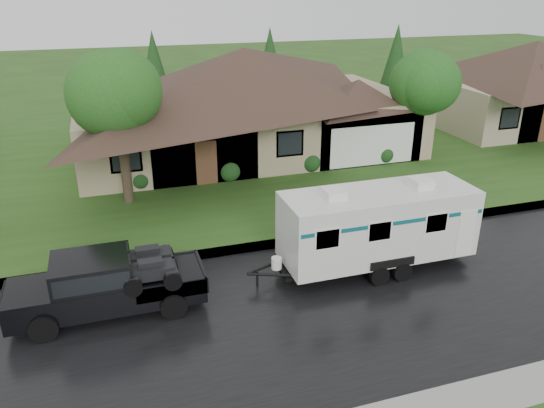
# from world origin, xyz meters

# --- Properties ---
(ground) EXTENTS (140.00, 140.00, 0.00)m
(ground) POSITION_xyz_m (0.00, 0.00, 0.00)
(ground) COLOR #254B17
(ground) RESTS_ON ground
(road) EXTENTS (140.00, 8.00, 0.01)m
(road) POSITION_xyz_m (0.00, -2.00, 0.01)
(road) COLOR black
(road) RESTS_ON ground
(curb) EXTENTS (140.00, 0.50, 0.15)m
(curb) POSITION_xyz_m (0.00, 2.25, 0.07)
(curb) COLOR gray
(curb) RESTS_ON ground
(lawn) EXTENTS (140.00, 26.00, 0.15)m
(lawn) POSITION_xyz_m (0.00, 15.00, 0.07)
(lawn) COLOR #254B17
(lawn) RESTS_ON ground
(house_main) EXTENTS (19.44, 10.80, 6.90)m
(house_main) POSITION_xyz_m (2.29, 13.84, 3.59)
(house_main) COLOR tan
(house_main) RESTS_ON lawn
(house_neighbor) EXTENTS (15.12, 9.72, 6.45)m
(house_neighbor) POSITION_xyz_m (22.27, 14.34, 3.32)
(house_neighbor) COLOR tan
(house_neighbor) RESTS_ON lawn
(tree_left_green) EXTENTS (3.94, 3.94, 6.52)m
(tree_left_green) POSITION_xyz_m (-4.92, 7.93, 4.67)
(tree_left_green) COLOR #382B1E
(tree_left_green) RESTS_ON lawn
(tree_right_green) EXTENTS (3.45, 3.45, 5.72)m
(tree_right_green) POSITION_xyz_m (10.43, 9.31, 4.11)
(tree_right_green) COLOR #382B1E
(tree_right_green) RESTS_ON lawn
(shrub_row) EXTENTS (13.60, 1.00, 1.00)m
(shrub_row) POSITION_xyz_m (2.00, 9.30, 0.65)
(shrub_row) COLOR #143814
(shrub_row) RESTS_ON lawn
(pickup_truck) EXTENTS (5.50, 2.09, 1.83)m
(pickup_truck) POSITION_xyz_m (-6.11, -0.28, 0.98)
(pickup_truck) COLOR black
(pickup_truck) RESTS_ON ground
(travel_trailer) EXTENTS (6.79, 2.38, 3.04)m
(travel_trailer) POSITION_xyz_m (2.69, -0.28, 1.62)
(travel_trailer) COLOR silver
(travel_trailer) RESTS_ON ground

